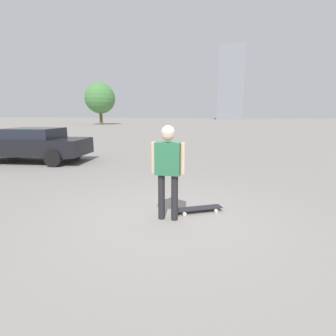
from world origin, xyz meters
The scene contains 6 objects.
ground_plane centered at (0.00, 0.00, 0.00)m, with size 220.00×220.00×0.00m, color gray.
person centered at (0.00, 0.00, 1.07)m, with size 0.61×0.24×1.72m.
skateboard centered at (-0.50, -0.49, 0.07)m, with size 0.95×0.65×0.09m.
car_parked_near centered at (6.62, -4.45, 0.72)m, with size 4.53×2.37×1.35m.
building_block_distant centered at (-0.27, -89.43, 11.28)m, with size 8.11×14.74×22.56m.
tree_distant centered at (21.36, -38.49, 4.47)m, with size 5.19×5.19×7.09m.
Camera 1 is at (-1.06, 4.42, 1.91)m, focal length 28.00 mm.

